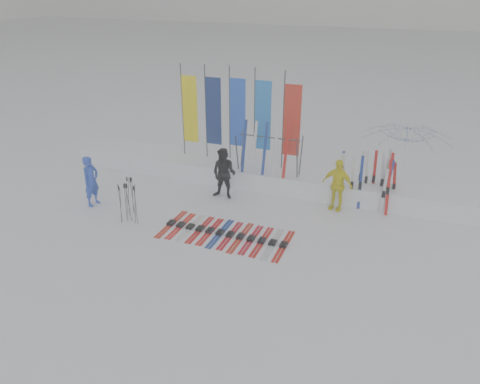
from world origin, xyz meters
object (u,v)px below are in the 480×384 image
at_px(tent_canopy, 403,162).
at_px(person_yellow, 337,185).
at_px(ski_rack, 269,149).
at_px(person_blue, 91,181).
at_px(person_black, 224,174).
at_px(ski_row, 225,234).

bearing_deg(tent_canopy, person_yellow, -139.10).
bearing_deg(tent_canopy, ski_rack, -168.61).
xyz_separation_m(tent_canopy, ski_rack, (-4.08, -0.82, 0.17)).
height_order(person_blue, person_yellow, person_yellow).
bearing_deg(tent_canopy, person_black, -159.18).
xyz_separation_m(person_blue, tent_canopy, (8.72, 3.87, 0.43)).
xyz_separation_m(person_black, ski_rack, (1.08, 1.14, 0.57)).
height_order(person_black, ski_row, person_black).
distance_m(person_black, person_yellow, 3.47).
xyz_separation_m(person_black, tent_canopy, (5.16, 1.96, 0.40)).
height_order(person_blue, ski_rack, ski_rack).
bearing_deg(person_black, tent_canopy, 21.28).
height_order(person_black, ski_rack, ski_rack).
height_order(person_yellow, tent_canopy, tent_canopy).
bearing_deg(person_blue, ski_row, -87.69).
bearing_deg(person_yellow, person_black, -159.27).
distance_m(person_yellow, ski_rack, 2.52).
relative_size(person_yellow, ski_rack, 0.78).
bearing_deg(ski_row, person_black, 113.50).
relative_size(person_black, ski_row, 0.47).
height_order(person_blue, tent_canopy, tent_canopy).
relative_size(person_blue, person_yellow, 0.98).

